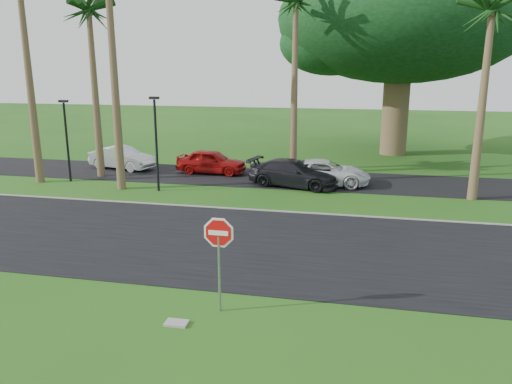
{
  "coord_description": "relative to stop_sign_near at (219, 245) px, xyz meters",
  "views": [
    {
      "loc": [
        3.82,
        -14.15,
        6.07
      ],
      "look_at": [
        0.31,
        2.31,
        1.8
      ],
      "focal_mm": 35.0,
      "sensor_mm": 36.0,
      "label": 1
    }
  ],
  "objects": [
    {
      "name": "utility_slab",
      "position": [
        -0.84,
        -0.89,
        -1.74
      ],
      "size": [
        0.56,
        0.36,
        0.06
      ],
      "primitive_type": "cube",
      "rotation": [
        0.0,
        0.0,
        0.02
      ],
      "color": "gray",
      "rests_on": "ground"
    },
    {
      "name": "palm_right_near",
      "position": [
        8.5,
        13.0,
        6.42
      ],
      "size": [
        5.0,
        5.0,
        9.5
      ],
      "color": "brown",
      "rests_on": "ground"
    },
    {
      "name": "road",
      "position": [
        -0.5,
        5.0,
        -1.76
      ],
      "size": [
        120.0,
        8.0,
        0.02
      ],
      "primitive_type": "cube",
      "color": "black",
      "rests_on": "ground"
    },
    {
      "name": "parking_strip",
      "position": [
        -0.5,
        15.5,
        -1.76
      ],
      "size": [
        120.0,
        5.0,
        0.02
      ],
      "primitive_type": "cube",
      "color": "black",
      "rests_on": "ground"
    },
    {
      "name": "streetlight_left",
      "position": [
        -12.0,
        12.5,
        0.72
      ],
      "size": [
        0.45,
        0.25,
        4.34
      ],
      "color": "black",
      "rests_on": "ground"
    },
    {
      "name": "ground",
      "position": [
        -0.5,
        3.0,
        -1.77
      ],
      "size": [
        120.0,
        120.0,
        0.0
      ],
      "primitive_type": "plane",
      "color": "#1D4E13",
      "rests_on": "ground"
    },
    {
      "name": "car_red",
      "position": [
        -5.11,
        16.02,
        -1.09
      ],
      "size": [
        4.09,
        1.79,
        1.37
      ],
      "primitive_type": "imported",
      "rotation": [
        0.0,
        0.0,
        1.53
      ],
      "color": "#9E0D0D",
      "rests_on": "ground"
    },
    {
      "name": "curb",
      "position": [
        -0.5,
        9.05,
        -1.74
      ],
      "size": [
        120.0,
        0.12,
        0.06
      ],
      "primitive_type": "cube",
      "color": "gray",
      "rests_on": "ground"
    },
    {
      "name": "palm_left_mid",
      "position": [
        -11.0,
        14.0,
        6.9
      ],
      "size": [
        5.0,
        5.0,
        10.0
      ],
      "color": "brown",
      "rests_on": "ground"
    },
    {
      "name": "car_dark",
      "position": [
        -0.03,
        13.82,
        -1.09
      ],
      "size": [
        5.01,
        2.88,
        1.37
      ],
      "primitive_type": "imported",
      "rotation": [
        0.0,
        0.0,
        1.36
      ],
      "color": "black",
      "rests_on": "ground"
    },
    {
      "name": "car_silver",
      "position": [
        -10.76,
        16.09,
        -1.1
      ],
      "size": [
        4.31,
        2.32,
        1.35
      ],
      "primitive_type": "imported",
      "rotation": [
        0.0,
        0.0,
        1.34
      ],
      "color": "silver",
      "rests_on": "ground"
    },
    {
      "name": "palm_center",
      "position": [
        -0.5,
        17.0,
        7.39
      ],
      "size": [
        5.0,
        5.0,
        10.5
      ],
      "color": "brown",
      "rests_on": "ground"
    },
    {
      "name": "streetlight_right",
      "position": [
        -6.5,
        11.5,
        0.88
      ],
      "size": [
        0.45,
        0.25,
        4.64
      ],
      "color": "black",
      "rests_on": "ground"
    },
    {
      "name": "car_minivan",
      "position": [
        1.54,
        14.5,
        -1.13
      ],
      "size": [
        4.75,
        2.33,
        1.3
      ],
      "primitive_type": "imported",
      "rotation": [
        0.0,
        0.0,
        1.61
      ],
      "color": "silver",
      "rests_on": "ground"
    },
    {
      "name": "stop_sign_near",
      "position": [
        0.0,
        0.0,
        0.0
      ],
      "size": [
        1.05,
        0.07,
        2.62
      ],
      "color": "gray",
      "rests_on": "ground"
    },
    {
      "name": "canopy_tree",
      "position": [
        5.5,
        25.0,
        7.17
      ],
      "size": [
        16.5,
        16.5,
        13.12
      ],
      "color": "brown",
      "rests_on": "ground"
    }
  ]
}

